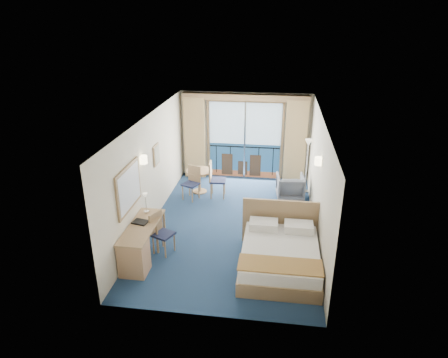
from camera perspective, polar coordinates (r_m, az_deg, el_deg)
floor at (r=10.00m, az=1.14°, el=-6.59°), size 6.50×6.50×0.00m
room_walls at (r=9.26m, az=1.22°, el=3.04°), size 4.04×6.54×2.72m
balcony_door at (r=12.50m, az=2.95°, el=5.22°), size 2.36×0.03×2.52m
curtain_left at (r=12.54m, az=-4.18°, el=5.88°), size 0.65×0.22×2.55m
curtain_right at (r=12.28m, az=10.18°, el=5.22°), size 0.65×0.22×2.55m
pelmet at (r=12.03m, az=3.07°, el=11.59°), size 3.80×0.25×0.18m
mirror at (r=8.45m, az=-13.45°, el=-1.26°), size 0.05×1.25×0.95m
wall_print at (r=10.14m, az=-9.62°, el=3.43°), size 0.04×0.42×0.52m
sconce_left at (r=9.11m, az=-11.46°, el=2.73°), size 0.18×0.18×0.18m
sconce_right at (r=9.08m, az=13.37°, el=2.50°), size 0.18×0.18×0.18m
bed at (r=8.39m, az=7.99°, el=-10.68°), size 1.73×2.06×1.09m
nightstand at (r=9.43m, az=11.66°, el=-7.19°), size 0.41×0.39×0.53m
phone at (r=9.27m, az=11.71°, el=-5.60°), size 0.20×0.16×0.08m
armchair at (r=11.41m, az=9.43°, el=-1.10°), size 0.82×0.84×0.69m
floor_lamp at (r=11.58m, az=11.88°, el=3.72°), size 0.22×0.22×1.61m
desk at (r=8.40m, az=-12.49°, el=-10.05°), size 0.56×1.63×0.77m
desk_chair at (r=8.83m, az=-9.11°, el=-7.24°), size 0.53×0.53×0.93m
folder at (r=8.70m, az=-11.87°, el=-6.03°), size 0.36×0.30×0.03m
desk_lamp at (r=8.94m, az=-11.16°, el=-2.80°), size 0.12×0.12×0.45m
round_table at (r=11.60m, az=-3.54°, el=0.49°), size 0.75×0.75×0.68m
table_chair_a at (r=11.26m, az=-1.35°, el=0.22°), size 0.49×0.48×1.04m
table_chair_b at (r=11.22m, az=-4.56°, el=-0.22°), size 0.54×0.54×0.95m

